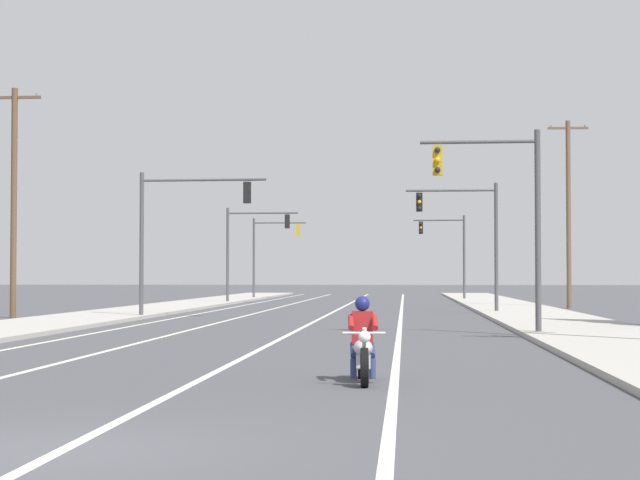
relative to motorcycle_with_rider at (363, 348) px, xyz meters
The scene contains 16 objects.
ground_plane 8.08m from the motorcycle_with_rider, 111.40° to the right, with size 400.00×400.00×0.00m, color #47474C.
lane_stripe_center 37.61m from the motorcycle_with_rider, 94.32° to the left, with size 0.16×100.00×0.01m, color beige.
lane_stripe_left 38.05m from the motorcycle_with_rider, 99.70° to the left, with size 0.16×100.00×0.01m, color beige.
lane_stripe_right 37.51m from the motorcycle_with_rider, 89.19° to the left, with size 0.16×100.00×0.01m, color beige.
lane_stripe_far_left 38.57m from the motorcycle_with_rider, 103.51° to the left, with size 0.16×100.00×0.01m, color beige.
sidewalk_kerb_right 33.12m from the motorcycle_with_rider, 78.90° to the left, with size 4.40×110.00×0.14m, color #ADA89E.
sidewalk_kerb_left 34.74m from the motorcycle_with_rider, 110.66° to the left, with size 4.40×110.00×0.14m, color #ADA89E.
motorcycle_with_rider is the anchor object (origin of this frame).
traffic_signal_near_right 15.60m from the motorcycle_with_rider, 75.87° to the left, with size 3.61×0.37×6.20m.
traffic_signal_near_left 29.00m from the motorcycle_with_rider, 107.96° to the left, with size 5.45×0.42×6.20m.
traffic_signal_mid_right 34.33m from the motorcycle_with_rider, 83.59° to the left, with size 4.36×0.39×6.20m.
traffic_signal_mid_left 53.12m from the motorcycle_with_rider, 100.25° to the left, with size 4.69×0.37×6.20m.
traffic_signal_far_right 62.48m from the motorcycle_with_rider, 86.33° to the left, with size 3.77×0.37×6.20m.
traffic_signal_far_left 66.15m from the motorcycle_with_rider, 98.46° to the left, with size 4.07×0.38×6.20m.
utility_pole_left_near 31.67m from the motorcycle_with_rider, 120.45° to the left, with size 2.26×0.26×9.81m.
utility_pole_right_far 43.77m from the motorcycle_with_rider, 77.18° to the left, with size 2.19×0.26×10.29m.
Camera 1 is at (3.66, -11.26, 1.81)m, focal length 62.07 mm.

